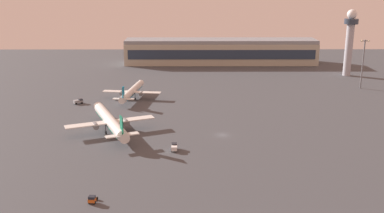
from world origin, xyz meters
TOP-DOWN VIEW (x-y plane):
  - ground_plane at (0.00, 0.00)m, footprint 416.00×416.00m
  - terminal_building at (8.95, 145.81)m, footprint 128.15×22.40m
  - control_tower at (81.49, 105.35)m, footprint 8.00×8.00m
  - airplane_far_stand at (-41.96, 3.83)m, footprint 32.46×41.13m
  - airplane_mid_apron at (-39.80, 52.54)m, footprint 28.31×36.26m
  - cargo_loader at (-17.26, -15.32)m, footprint 2.08×4.18m
  - pushback_tug at (-37.23, -52.21)m, footprint 2.11×3.25m
  - maintenance_van at (-63.47, 43.31)m, footprint 4.54×3.90m
  - apron_light_west at (77.95, 72.84)m, footprint 4.80×0.90m

SIDE VIEW (x-z plane):
  - ground_plane at x=0.00m, z-range 0.00..0.00m
  - pushback_tug at x=-37.23m, z-range 0.04..2.09m
  - cargo_loader at x=-17.26m, z-range 0.05..2.30m
  - maintenance_van at x=-63.47m, z-range 0.05..2.30m
  - airplane_mid_apron at x=-39.80m, z-range -1.14..8.17m
  - airplane_far_stand at x=-41.96m, z-range -1.35..9.73m
  - terminal_building at x=8.95m, z-range -0.11..16.29m
  - apron_light_west at x=77.95m, z-range 1.84..27.44m
  - control_tower at x=81.49m, z-range 3.00..41.74m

